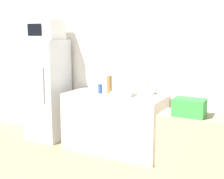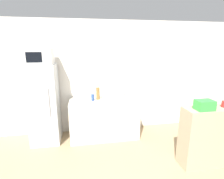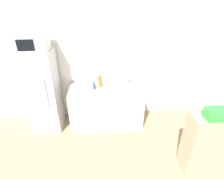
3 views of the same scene
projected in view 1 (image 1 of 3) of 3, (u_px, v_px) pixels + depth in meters
wall_back at (120, 64)px, 4.97m from camera, size 8.00×0.06×2.60m
refrigerator at (48, 90)px, 5.25m from camera, size 0.58×0.60×1.68m
microwave at (46, 30)px, 5.07m from camera, size 0.52×0.42×0.32m
counter at (114, 123)px, 4.74m from camera, size 1.50×0.67×0.87m
sink_basin at (124, 93)px, 4.63m from camera, size 0.34×0.27×0.06m
bottle_tall at (109, 84)px, 4.75m from camera, size 0.08×0.08×0.27m
bottle_short at (100, 89)px, 4.76m from camera, size 0.07×0.07×0.14m
shelf_cabinet at (199, 170)px, 2.90m from camera, size 0.75×0.34×1.05m
basket at (189, 107)px, 2.79m from camera, size 0.28×0.19×0.16m
paper_towel_roll at (145, 88)px, 4.57m from camera, size 0.11×0.11×0.24m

